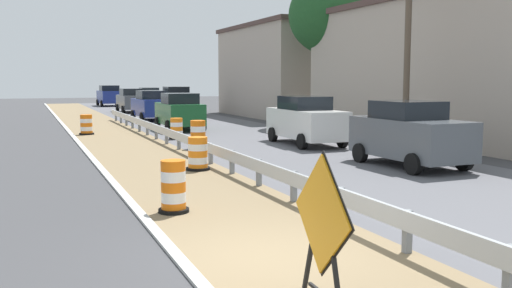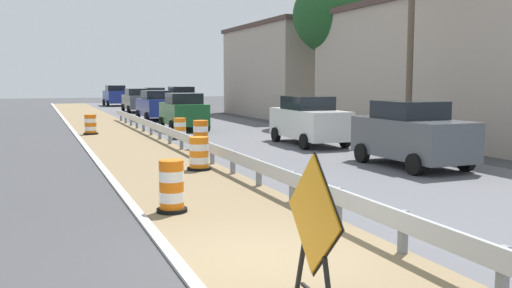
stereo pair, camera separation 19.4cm
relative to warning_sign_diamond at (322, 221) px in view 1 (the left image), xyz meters
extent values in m
plane|color=#3D3D3F|center=(0.08, 1.85, -1.04)|extent=(160.00, 160.00, 0.00)
cube|color=#7F6B4C|center=(0.66, 1.85, -1.04)|extent=(3.55, 120.00, 0.01)
cube|color=#ADADA8|center=(-1.22, 1.85, -1.04)|extent=(0.20, 120.00, 0.11)
cube|color=#ADB2B7|center=(2.18, 5.42, -0.49)|extent=(0.08, 55.86, 0.32)
cube|color=slate|center=(2.26, -0.79, -0.69)|extent=(0.12, 0.12, 0.70)
cube|color=slate|center=(2.26, 1.28, -0.69)|extent=(0.12, 0.12, 0.70)
cube|color=slate|center=(2.26, 3.35, -0.69)|extent=(0.12, 0.12, 0.70)
cube|color=slate|center=(2.26, 5.42, -0.69)|extent=(0.12, 0.12, 0.70)
cube|color=slate|center=(2.26, 7.49, -0.69)|extent=(0.12, 0.12, 0.70)
cube|color=slate|center=(2.26, 9.55, -0.69)|extent=(0.12, 0.12, 0.70)
cube|color=slate|center=(2.26, 11.62, -0.69)|extent=(0.12, 0.12, 0.70)
cube|color=slate|center=(2.26, 13.69, -0.69)|extent=(0.12, 0.12, 0.70)
cube|color=slate|center=(2.26, 15.76, -0.69)|extent=(0.12, 0.12, 0.70)
cube|color=slate|center=(2.26, 17.83, -0.69)|extent=(0.12, 0.12, 0.70)
cube|color=slate|center=(2.26, 19.90, -0.69)|extent=(0.12, 0.12, 0.70)
cube|color=slate|center=(2.26, 21.97, -0.69)|extent=(0.12, 0.12, 0.70)
cube|color=slate|center=(2.26, 24.04, -0.69)|extent=(0.12, 0.12, 0.70)
cube|color=slate|center=(2.26, 26.10, -0.69)|extent=(0.12, 0.12, 0.70)
cube|color=slate|center=(2.26, 28.17, -0.69)|extent=(0.12, 0.12, 0.70)
cube|color=slate|center=(2.26, 30.24, -0.69)|extent=(0.12, 0.12, 0.70)
cube|color=slate|center=(2.26, 32.31, -0.69)|extent=(0.12, 0.12, 0.70)
cube|color=black|center=(0.00, -0.35, -0.52)|extent=(0.07, 0.39, 1.06)
cube|color=black|center=(0.03, 0.35, -0.52)|extent=(0.07, 0.39, 1.06)
cube|color=orange|center=(-0.01, 0.00, 0.08)|extent=(0.10, 1.49, 1.49)
cube|color=black|center=(0.01, 0.00, 0.08)|extent=(0.09, 1.58, 1.58)
cylinder|color=orange|center=(-0.52, 5.42, -0.93)|extent=(0.51, 0.51, 0.22)
cylinder|color=white|center=(-0.52, 5.42, -0.71)|extent=(0.51, 0.51, 0.22)
cylinder|color=orange|center=(-0.52, 5.42, -0.49)|extent=(0.51, 0.51, 0.22)
cylinder|color=white|center=(-0.52, 5.42, -0.27)|extent=(0.51, 0.51, 0.22)
cylinder|color=orange|center=(-0.52, 5.42, -0.05)|extent=(0.51, 0.51, 0.22)
cylinder|color=black|center=(-0.52, 5.42, -1.00)|extent=(0.64, 0.64, 0.08)
cylinder|color=orange|center=(1.52, 10.58, -0.94)|extent=(0.59, 0.59, 0.20)
cylinder|color=white|center=(1.52, 10.58, -0.74)|extent=(0.59, 0.59, 0.20)
cylinder|color=orange|center=(1.52, 10.58, -0.54)|extent=(0.59, 0.59, 0.20)
cylinder|color=white|center=(1.52, 10.58, -0.33)|extent=(0.59, 0.59, 0.20)
cylinder|color=orange|center=(1.52, 10.58, -0.13)|extent=(0.59, 0.59, 0.20)
cylinder|color=black|center=(1.52, 10.58, -1.00)|extent=(0.74, 0.74, 0.08)
cylinder|color=orange|center=(3.05, 15.74, -0.93)|extent=(0.60, 0.60, 0.23)
cylinder|color=white|center=(3.05, 15.74, -0.70)|extent=(0.60, 0.60, 0.23)
cylinder|color=orange|center=(3.05, 15.74, -0.48)|extent=(0.60, 0.60, 0.23)
cylinder|color=white|center=(3.05, 15.74, -0.25)|extent=(0.60, 0.60, 0.23)
cylinder|color=orange|center=(3.05, 15.74, -0.02)|extent=(0.60, 0.60, 0.23)
cylinder|color=black|center=(3.05, 15.74, -1.00)|extent=(0.75, 0.75, 0.08)
cylinder|color=orange|center=(-0.49, 23.43, -0.94)|extent=(0.59, 0.59, 0.20)
cylinder|color=white|center=(-0.49, 23.43, -0.74)|extent=(0.59, 0.59, 0.20)
cylinder|color=orange|center=(-0.49, 23.43, -0.54)|extent=(0.59, 0.59, 0.20)
cylinder|color=white|center=(-0.49, 23.43, -0.34)|extent=(0.59, 0.59, 0.20)
cylinder|color=orange|center=(-0.49, 23.43, -0.14)|extent=(0.59, 0.59, 0.20)
cylinder|color=black|center=(-0.49, 23.43, -1.00)|extent=(0.73, 0.73, 0.08)
cylinder|color=orange|center=(3.16, 19.63, -0.95)|extent=(0.56, 0.56, 0.20)
cylinder|color=white|center=(3.16, 19.63, -0.75)|extent=(0.56, 0.56, 0.20)
cylinder|color=orange|center=(3.16, 19.63, -0.55)|extent=(0.56, 0.56, 0.20)
cylinder|color=white|center=(3.16, 19.63, -0.36)|extent=(0.56, 0.56, 0.20)
cylinder|color=orange|center=(3.16, 19.63, -0.16)|extent=(0.56, 0.56, 0.20)
cylinder|color=black|center=(3.16, 19.63, -1.00)|extent=(0.70, 0.70, 0.08)
cube|color=#195128|center=(4.50, 24.26, -0.16)|extent=(1.94, 4.16, 1.13)
cube|color=black|center=(4.50, 24.09, 0.69)|extent=(1.72, 1.92, 0.56)
cylinder|color=black|center=(3.58, 25.64, -0.72)|extent=(0.23, 0.64, 0.64)
cylinder|color=black|center=(5.46, 25.61, -0.72)|extent=(0.23, 0.64, 0.64)
cylinder|color=black|center=(3.54, 22.91, -0.72)|extent=(0.23, 0.64, 0.64)
cylinder|color=black|center=(5.42, 22.88, -0.72)|extent=(0.23, 0.64, 0.64)
cube|color=silver|center=(7.97, 49.12, -0.19)|extent=(1.94, 4.56, 1.07)
cube|color=black|center=(7.98, 49.30, 0.62)|extent=(1.69, 2.12, 0.56)
cylinder|color=black|center=(8.82, 47.61, -0.72)|extent=(0.24, 0.65, 0.64)
cylinder|color=black|center=(7.02, 47.67, -0.72)|extent=(0.24, 0.65, 0.64)
cylinder|color=black|center=(8.92, 50.58, -0.72)|extent=(0.24, 0.65, 0.64)
cylinder|color=black|center=(7.12, 50.64, -0.72)|extent=(0.24, 0.65, 0.64)
cube|color=#4C5156|center=(4.93, 41.93, -0.17)|extent=(1.82, 4.37, 1.11)
cube|color=black|center=(4.93, 41.76, 0.66)|extent=(1.62, 2.02, 0.56)
cylinder|color=black|center=(4.03, 43.36, -0.72)|extent=(0.23, 0.64, 0.64)
cylinder|color=black|center=(5.80, 43.38, -0.72)|extent=(0.23, 0.64, 0.64)
cylinder|color=black|center=(4.05, 40.49, -0.72)|extent=(0.23, 0.64, 0.64)
cylinder|color=black|center=(5.83, 40.50, -0.72)|extent=(0.23, 0.64, 0.64)
cube|color=#4C5156|center=(7.97, 8.71, -0.12)|extent=(1.96, 4.21, 1.20)
cube|color=black|center=(7.97, 8.88, 0.76)|extent=(1.73, 1.95, 0.56)
cylinder|color=black|center=(8.94, 7.35, -0.72)|extent=(0.23, 0.64, 0.64)
cylinder|color=black|center=(7.05, 7.32, -0.72)|extent=(0.23, 0.64, 0.64)
cylinder|color=black|center=(8.89, 10.11, -0.72)|extent=(0.23, 0.64, 0.64)
cylinder|color=black|center=(7.00, 10.07, -0.72)|extent=(0.23, 0.64, 0.64)
cube|color=navy|center=(4.81, 54.11, -0.10)|extent=(2.07, 4.22, 1.24)
cube|color=black|center=(4.82, 53.94, 0.80)|extent=(1.81, 1.97, 0.56)
cylinder|color=black|center=(3.80, 55.45, -0.72)|extent=(0.24, 0.65, 0.64)
cylinder|color=black|center=(5.74, 55.51, -0.72)|extent=(0.24, 0.65, 0.64)
cylinder|color=black|center=(3.88, 52.70, -0.72)|extent=(0.24, 0.65, 0.64)
cylinder|color=black|center=(5.83, 52.76, -0.72)|extent=(0.24, 0.65, 0.64)
cube|color=black|center=(7.67, 37.26, -0.07)|extent=(1.86, 4.16, 1.31)
cube|color=black|center=(7.66, 37.43, 0.86)|extent=(1.67, 1.92, 0.56)
cylinder|color=black|center=(8.59, 35.90, -0.72)|extent=(0.22, 0.64, 0.64)
cylinder|color=black|center=(6.74, 35.89, -0.72)|extent=(0.22, 0.64, 0.64)
cylinder|color=black|center=(8.59, 38.64, -0.72)|extent=(0.22, 0.64, 0.64)
cylinder|color=black|center=(6.74, 38.63, -0.72)|extent=(0.22, 0.64, 0.64)
cube|color=navy|center=(4.53, 31.98, -0.16)|extent=(1.98, 4.19, 1.13)
cube|color=black|center=(4.54, 31.81, 0.68)|extent=(1.72, 1.96, 0.56)
cylinder|color=black|center=(3.57, 33.30, -0.72)|extent=(0.24, 0.65, 0.64)
cylinder|color=black|center=(5.39, 33.37, -0.72)|extent=(0.24, 0.65, 0.64)
cylinder|color=black|center=(3.67, 30.58, -0.72)|extent=(0.24, 0.65, 0.64)
cylinder|color=black|center=(5.50, 30.65, -0.72)|extent=(0.24, 0.65, 0.64)
cube|color=silver|center=(7.71, 15.40, -0.14)|extent=(1.93, 4.70, 1.17)
cube|color=black|center=(7.72, 15.58, 0.73)|extent=(1.68, 2.18, 0.56)
cylinder|color=black|center=(8.56, 13.84, -0.72)|extent=(0.24, 0.65, 0.64)
cylinder|color=black|center=(6.77, 13.89, -0.72)|extent=(0.24, 0.65, 0.64)
cylinder|color=black|center=(8.65, 16.90, -0.72)|extent=(0.24, 0.65, 0.64)
cylinder|color=black|center=(6.86, 16.96, -0.72)|extent=(0.24, 0.65, 0.64)
cube|color=#AD9E8E|center=(15.61, 15.37, 2.08)|extent=(7.17, 15.73, 6.24)
cube|color=#4C3833|center=(15.61, 15.37, 5.35)|extent=(7.46, 16.36, 0.30)
cube|color=#AD9E8E|center=(14.80, 32.84, 2.19)|extent=(6.20, 12.38, 6.47)
cube|color=#4C3833|center=(14.80, 32.84, 5.58)|extent=(6.45, 12.87, 0.30)
cylinder|color=brown|center=(10.00, 11.68, 3.18)|extent=(0.24, 0.24, 8.44)
cylinder|color=brown|center=(13.55, 23.34, 1.14)|extent=(0.36, 0.36, 4.36)
ellipsoid|color=#1E4C23|center=(13.55, 23.34, 5.43)|extent=(5.27, 5.27, 4.74)
camera|label=1|loc=(-3.32, -5.99, 1.73)|focal=39.79mm
camera|label=2|loc=(-3.14, -6.06, 1.73)|focal=39.79mm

